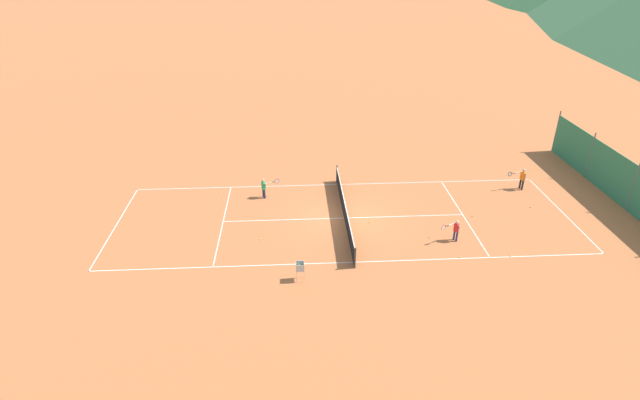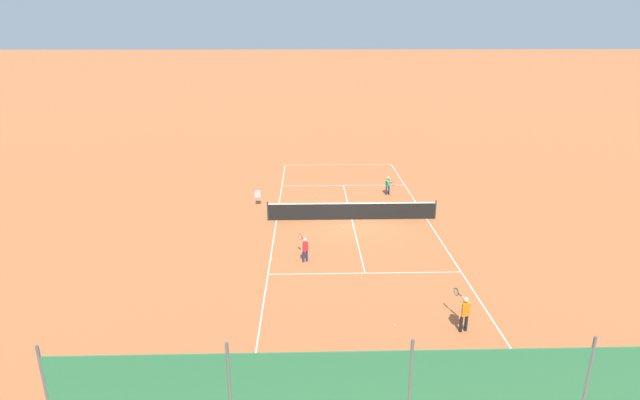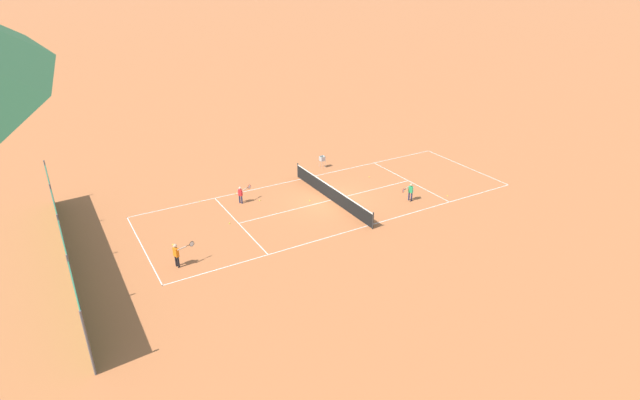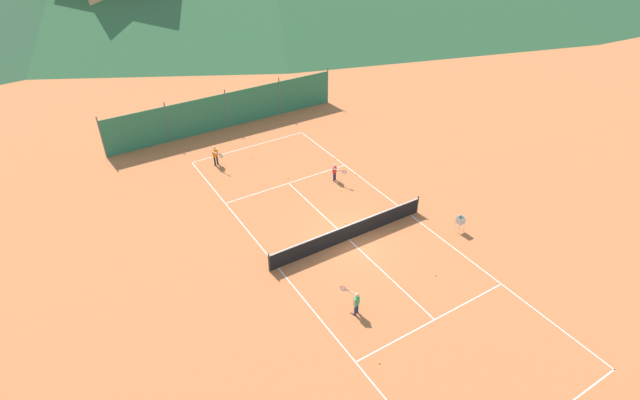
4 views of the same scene
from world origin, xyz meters
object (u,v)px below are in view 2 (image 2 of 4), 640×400
player_far_baseline (388,184)px  tennis_ball_by_net_right (395,325)px  tennis_ball_by_net_left (392,182)px  tennis_ball_alley_left (343,228)px  player_near_baseline (464,311)px  tennis_ball_far_corner (267,285)px  player_far_service (305,247)px  tennis_ball_service_box (315,195)px  tennis_ball_alley_right (312,250)px  tennis_ball_near_corner (272,259)px  tennis_ball_mid_court (361,278)px  ball_hopper (258,195)px  tennis_net (352,211)px

player_far_baseline → tennis_ball_by_net_right: (2.07, 14.73, -0.66)m
tennis_ball_by_net_left → tennis_ball_alley_left: (3.94, 8.19, 0.00)m
player_far_baseline → tennis_ball_by_net_right: size_ratio=17.98×
player_near_baseline → tennis_ball_far_corner: (6.91, -3.35, -0.73)m
player_far_service → tennis_ball_service_box: bearing=-93.9°
tennis_ball_alley_right → player_near_baseline: bearing=127.0°
tennis_ball_near_corner → tennis_ball_alley_left: bearing=-132.7°
tennis_ball_mid_court → tennis_ball_alley_left: size_ratio=1.00×
player_near_baseline → tennis_ball_near_corner: (6.87, -5.76, -0.73)m
tennis_ball_by_net_right → tennis_ball_by_net_left: size_ratio=1.00×
player_far_baseline → ball_hopper: bearing=13.0°
tennis_ball_by_net_left → tennis_ball_service_box: bearing=25.9°
tennis_ball_by_net_right → player_near_baseline: bearing=171.7°
tennis_ball_alley_right → tennis_ball_by_net_left: bearing=-117.0°
tennis_ball_service_box → ball_hopper: size_ratio=0.07×
player_near_baseline → player_far_baseline: bearing=-89.3°
player_far_baseline → tennis_ball_alley_left: 6.47m
player_near_baseline → tennis_ball_service_box: (4.75, -15.13, -0.73)m
tennis_ball_mid_court → tennis_ball_alley_right: same height
tennis_ball_mid_court → tennis_ball_by_net_right: bearing=102.6°
tennis_ball_by_net_right → tennis_ball_service_box: size_ratio=1.00×
tennis_ball_by_net_right → tennis_ball_service_box: (2.48, -14.80, 0.00)m
tennis_ball_by_net_left → tennis_ball_alley_left: 9.09m
tennis_ball_mid_court → tennis_ball_by_net_left: size_ratio=1.00×
ball_hopper → tennis_ball_by_net_left: bearing=-152.8°
player_far_baseline → tennis_ball_far_corner: 13.52m
tennis_ball_mid_court → player_far_service: bearing=-36.5°
player_far_service → ball_hopper: (2.75, -7.63, -0.01)m
tennis_ball_by_net_right → tennis_ball_service_box: bearing=-80.5°
player_near_baseline → tennis_ball_alley_left: size_ratio=19.74×
tennis_ball_mid_court → tennis_ball_alley_right: bearing=-54.8°
tennis_ball_alley_left → ball_hopper: 6.06m
tennis_ball_service_box → ball_hopper: (3.40, 1.90, 0.62)m
player_near_baseline → tennis_ball_near_corner: 8.99m
tennis_ball_far_corner → tennis_ball_near_corner: bearing=-91.0°
player_far_service → tennis_ball_near_corner: bearing=-6.0°
tennis_ball_mid_court → ball_hopper: ball_hopper is taller
player_far_baseline → tennis_net: bearing=58.5°
player_far_baseline → tennis_ball_by_net_right: bearing=82.0°
player_far_service → player_far_baseline: bearing=-118.8°
tennis_net → player_far_service: (2.55, 5.16, 0.16)m
player_far_baseline → tennis_ball_by_net_left: 2.80m
player_near_baseline → tennis_ball_alley_right: bearing=-53.0°
player_near_baseline → tennis_ball_alley_right: size_ratio=19.74×
tennis_ball_by_net_left → ball_hopper: (8.66, 4.46, 0.62)m
tennis_ball_by_net_right → tennis_ball_alley_left: same height
player_near_baseline → tennis_ball_alley_right: 8.46m
tennis_net → tennis_ball_near_corner: bearing=51.1°
tennis_ball_near_corner → tennis_ball_alley_left: size_ratio=1.00×
tennis_ball_alley_right → tennis_ball_by_net_left: size_ratio=1.00×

